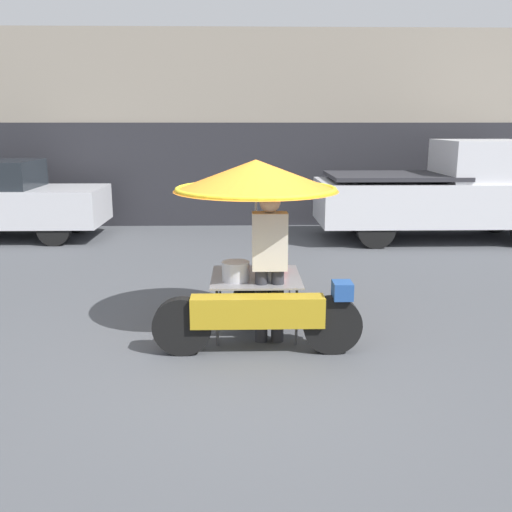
{
  "coord_description": "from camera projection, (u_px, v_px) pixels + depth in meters",
  "views": [
    {
      "loc": [
        -0.04,
        -5.52,
        2.39
      ],
      "look_at": [
        0.12,
        0.76,
        0.92
      ],
      "focal_mm": 40.0,
      "sensor_mm": 36.0,
      "label": 1
    }
  ],
  "objects": [
    {
      "name": "shopfront_building",
      "position": [
        243.0,
        130.0,
        14.15
      ],
      "size": [
        28.0,
        2.06,
        4.49
      ],
      "color": "gray",
      "rests_on": "ground"
    },
    {
      "name": "vendor_person",
      "position": [
        270.0,
        259.0,
        6.19
      ],
      "size": [
        0.38,
        0.23,
        1.68
      ],
      "color": "#2D2D33",
      "rests_on": "ground"
    },
    {
      "name": "pickup_truck",
      "position": [
        448.0,
        193.0,
        11.79
      ],
      "size": [
        5.1,
        1.89,
        2.05
      ],
      "color": "black",
      "rests_on": "ground"
    },
    {
      "name": "vendor_motorcycle_cart",
      "position": [
        257.0,
        203.0,
        6.28
      ],
      "size": [
        2.2,
        1.84,
        2.0
      ],
      "color": "black",
      "rests_on": "ground"
    },
    {
      "name": "ground_plane",
      "position": [
        246.0,
        359.0,
        5.92
      ],
      "size": [
        36.0,
        36.0,
        0.0
      ],
      "primitive_type": "plane",
      "color": "#4C4F54"
    }
  ]
}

